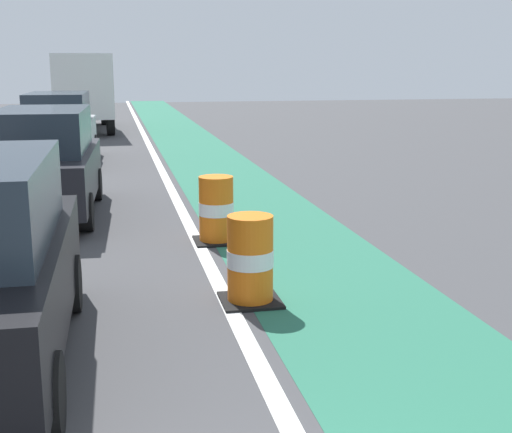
{
  "coord_description": "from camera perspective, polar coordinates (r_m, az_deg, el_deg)",
  "views": [
    {
      "loc": [
        -0.41,
        -2.54,
        2.89
      ],
      "look_at": [
        1.23,
        5.33,
        1.1
      ],
      "focal_mm": 48.72,
      "sensor_mm": 36.0,
      "label": 1
    }
  ],
  "objects": [
    {
      "name": "parked_suv_third",
      "position": [
        21.09,
        -15.88,
        7.02
      ],
      "size": [
        2.06,
        4.67,
        2.04
      ],
      "color": "#9EA0A5",
      "rests_on": "ground"
    },
    {
      "name": "parked_suv_second",
      "position": [
        13.82,
        -17.0,
        4.28
      ],
      "size": [
        2.07,
        4.67,
        2.04
      ],
      "color": "black",
      "rests_on": "ground"
    },
    {
      "name": "traffic_barrel_mid",
      "position": [
        11.33,
        -3.28,
        0.51
      ],
      "size": [
        0.73,
        0.73,
        1.09
      ],
      "color": "orange",
      "rests_on": "ground"
    },
    {
      "name": "traffic_barrel_front",
      "position": [
        8.46,
        -0.48,
        -3.63
      ],
      "size": [
        0.73,
        0.73,
        1.09
      ],
      "color": "orange",
      "rests_on": "ground"
    },
    {
      "name": "lane_divider_stripe",
      "position": [
        14.88,
        -6.52,
        1.28
      ],
      "size": [
        0.2,
        80.0,
        0.01
      ],
      "primitive_type": "cube",
      "color": "silver",
      "rests_on": "ground"
    },
    {
      "name": "delivery_truck_down_block",
      "position": [
        31.06,
        -14.14,
        10.24
      ],
      "size": [
        2.69,
        7.71,
        3.23
      ],
      "color": "silver",
      "rests_on": "ground"
    },
    {
      "name": "bike_lane_strip",
      "position": [
        15.09,
        -0.84,
        1.51
      ],
      "size": [
        2.5,
        80.0,
        0.01
      ],
      "primitive_type": "cube",
      "color": "#286B51",
      "rests_on": "ground"
    }
  ]
}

